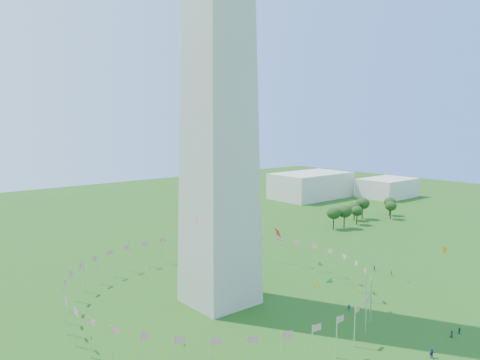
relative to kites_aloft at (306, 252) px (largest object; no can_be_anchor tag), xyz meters
name	(u,v)px	position (x,y,z in m)	size (l,w,h in m)	color
flag_ring	(220,286)	(-7.03, 24.67, -13.56)	(80.24, 80.24, 9.00)	silver
gov_building_east_a	(311,185)	(142.97, 124.67, -10.06)	(50.00, 30.00, 16.00)	beige
gov_building_east_b	(387,188)	(182.97, 94.67, -12.06)	(35.00, 25.00, 12.00)	beige
crowd	(410,359)	(2.77, -26.44, -17.16)	(101.47, 68.78, 1.96)	#2C1849
kites_aloft	(306,252)	(0.00, 0.00, 0.00)	(97.08, 79.08, 34.58)	green
tree_line_east	(360,213)	(105.88, 59.95, -13.16)	(53.37, 15.34, 10.70)	#234918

